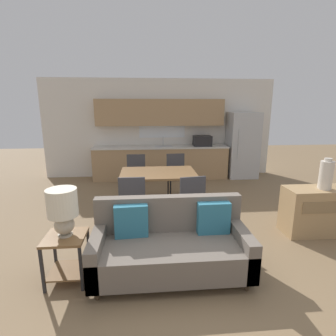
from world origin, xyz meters
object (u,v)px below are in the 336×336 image
Objects in this scene: dining_table at (158,176)px; dining_chair_far_right at (176,173)px; credenza at (320,211)px; side_table at (66,251)px; refrigerator at (242,145)px; dining_chair_near_right at (190,201)px; table_lamp at (63,208)px; couch at (170,245)px; dining_chair_near_left at (133,201)px; dining_chair_far_left at (136,175)px; vase at (326,175)px.

dining_chair_far_right reaches higher than dining_table.
side_table is at bearing -166.66° from credenza.
dining_chair_near_right is (-2.01, -3.20, -0.38)m from refrigerator.
credenza is at bearing 165.92° from dining_chair_near_right.
refrigerator is at bearing 49.69° from table_lamp.
couch is at bearing 2.01° from table_lamp.
dining_chair_near_left is at bearing 114.84° from couch.
dining_chair_near_right is at bearing -60.43° from dining_chair_far_left.
table_lamp is 2.86m from dining_chair_far_left.
refrigerator is at bearing 49.80° from side_table.
credenza is 2.95m from dining_chair_near_left.
refrigerator is 4.90m from couch.
dining_chair_near_left is at bearing 57.56° from table_lamp.
refrigerator is 1.91× the size of dining_chair_near_right.
refrigerator is 3.78× the size of vase.
dining_table is 1.00m from dining_chair_near_right.
refrigerator reaches higher than credenza.
dining_chair_near_right is (0.90, -1.69, 0.00)m from dining_chair_far_left.
dining_chair_near_left is (-0.44, -0.83, -0.18)m from dining_table.
refrigerator is at bearing 29.08° from dining_chair_far_left.
refrigerator is at bearing -132.91° from dining_chair_near_left.
refrigerator is 1.91× the size of dining_chair_far_right.
refrigerator is 3.31× the size of table_lamp.
vase reaches higher than side_table.
table_lamp is 3.20m from dining_chair_far_right.
refrigerator is 1.59× the size of credenza.
couch is 1.93× the size of dining_chair_near_left.
table_lamp reaches higher than dining_chair_far_right.
dining_chair_far_left is at bearing 100.28° from couch.
dining_chair_far_left and dining_chair_far_right have the same top height.
vase reaches higher than dining_chair_far_left.
dining_chair_near_right and dining_chair_far_right have the same top height.
dining_chair_far_right reaches higher than couch.
vase is at bearing -89.76° from refrigerator.
table_lamp is 1.95m from dining_chair_near_right.
couch is at bearing -101.99° from dining_chair_far_right.
dining_table is 1.23× the size of credenza.
refrigerator is 2.55m from dining_chair_far_right.
dining_chair_far_right is (0.44, 0.83, -0.18)m from dining_table.
dining_table is at bearing 91.44° from couch.
dining_chair_far_left is 1.64m from dining_chair_near_left.
dining_table is at bearing 59.32° from table_lamp.
dining_chair_near_right reaches higher than couch.
table_lamp reaches higher than credenza.
refrigerator reaches higher than dining_chair_far_right.
dining_table is 1.93m from couch.
dining_table is 2.25m from table_lamp.
table_lamp is at bearing 88.51° from side_table.
dining_chair_near_left is (0.70, 1.10, -0.36)m from table_lamp.
dining_chair_near_right is 1.70m from dining_chair_far_right.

